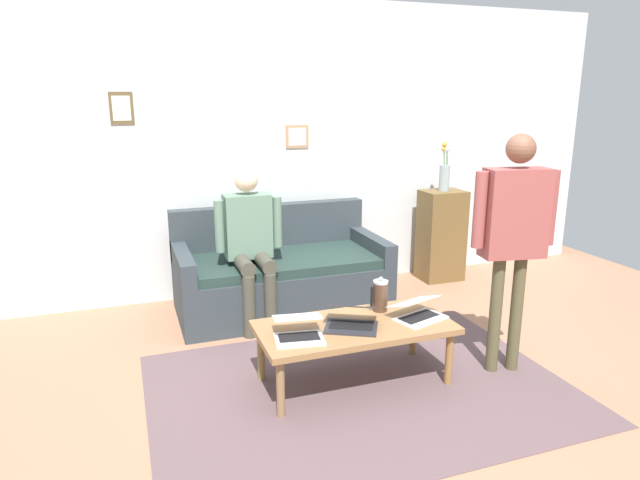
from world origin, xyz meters
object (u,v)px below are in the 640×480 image
laptop_left (299,331)px  person_seated (250,238)px  laptop_center (352,320)px  side_shelf (441,235)px  flower_vase (444,174)px  laptop_right (418,312)px  coffee_table (355,330)px  couch (280,275)px  french_press (380,296)px  person_standing (514,224)px

laptop_left → person_seated: bearing=-90.0°
laptop_center → side_shelf: size_ratio=0.47×
flower_vase → laptop_left: bearing=40.2°
laptop_left → person_seated: (-0.00, -1.28, 0.28)m
laptop_right → flower_vase: (-1.24, -1.73, 0.64)m
side_shelf → flower_vase: size_ratio=1.89×
coffee_table → side_shelf: side_shelf is taller
side_shelf → flower_vase: flower_vase is taller
couch → side_shelf: bearing=-172.0°
laptop_left → side_shelf: 2.72m
couch → laptop_right: size_ratio=4.51×
coffee_table → laptop_left: bearing=10.4°
laptop_center → side_shelf: 2.42m
coffee_table → french_press: bearing=-147.6°
couch → side_shelf: side_shelf is taller
laptop_right → flower_vase: size_ratio=0.81×
coffee_table → flower_vase: size_ratio=2.59×
couch → side_shelf: size_ratio=1.94×
person_seated → french_press: bearing=122.3°
couch → laptop_right: 1.58m
person_standing → laptop_left: bearing=-4.6°
couch → laptop_center: 1.47m
french_press → side_shelf: (-1.42, -1.52, -0.06)m
laptop_left → person_standing: person_standing is taller
side_shelf → person_seated: bearing=12.9°
flower_vase → person_seated: flower_vase is taller
french_press → coffee_table: bearing=32.4°
side_shelf → person_seated: 2.15m
side_shelf → couch: bearing=8.0°
coffee_table → side_shelf: bearing=-134.9°
laptop_center → laptop_left: bearing=7.7°
laptop_left → coffee_table: bearing=-169.6°
side_shelf → person_standing: person_standing is taller
couch → person_seated: person_seated is taller
laptop_right → couch: bearing=-70.2°
laptop_center → side_shelf: bearing=-135.0°
french_press → person_seated: bearing=-57.7°
couch → laptop_right: couch is taller
coffee_table → laptop_right: size_ratio=3.19×
person_standing → person_seated: size_ratio=1.26×
coffee_table → laptop_left: 0.42m
laptop_right → person_standing: (-0.59, 0.15, 0.58)m
laptop_left → laptop_right: 0.84m
flower_vase → person_standing: bearing=71.0°
french_press → person_standing: size_ratio=0.15×
french_press → flower_vase: flower_vase is taller
coffee_table → side_shelf: (-1.68, -1.68, 0.09)m
laptop_left → laptop_right: size_ratio=0.86×
couch → flower_vase: (-1.77, -0.25, 0.78)m
laptop_left → person_seated: 1.31m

